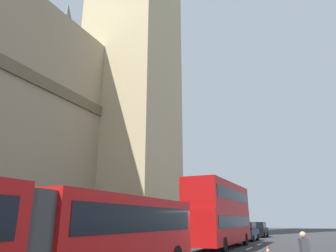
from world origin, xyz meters
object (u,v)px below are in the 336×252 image
at_px(sedan_lead, 247,232).
at_px(traffic_cone_east, 268,251).
at_px(double_decker_bus, 220,212).
at_px(sedan_trailing, 259,230).
at_px(articulated_bus, 7,233).

xyz_separation_m(sedan_lead, traffic_cone_east, (-13.68, -3.91, -0.63)).
distance_m(double_decker_bus, sedan_trailing, 17.72).
relative_size(double_decker_bus, sedan_lead, 2.49).
bearing_deg(sedan_lead, double_decker_bus, 179.38).
distance_m(sedan_lead, sedan_trailing, 8.10).
bearing_deg(double_decker_bus, sedan_trailing, -0.06).
distance_m(double_decker_bus, traffic_cone_east, 6.26).
bearing_deg(sedan_trailing, articulated_bus, 179.97).
distance_m(articulated_bus, sedan_trailing, 36.87).
height_order(articulated_bus, sedan_trailing, articulated_bus).
bearing_deg(sedan_trailing, sedan_lead, -179.41).
height_order(double_decker_bus, sedan_lead, double_decker_bus).
distance_m(articulated_bus, traffic_cone_east, 15.67).
bearing_deg(articulated_bus, sedan_trailing, -0.03).
distance_m(articulated_bus, sedan_lead, 28.77).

